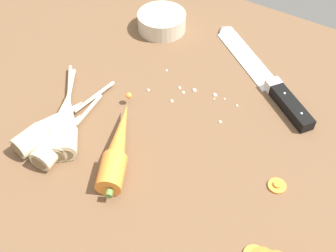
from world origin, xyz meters
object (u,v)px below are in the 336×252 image
object	(u,v)px
whole_carrot	(117,147)
carrot_slice_stray_near	(277,185)
parsnip_back	(62,123)
prep_bowl	(162,21)
parsnip_front	(67,121)
chefs_knife	(258,69)
parsnip_mid_right	(61,138)
parsnip_mid_left	(52,125)

from	to	relation	value
whole_carrot	carrot_slice_stray_near	xyz separation A→B (cm)	(25.55, 8.64, -1.74)
parsnip_back	prep_bowl	xyz separation A→B (cm)	(-1.85, 35.48, 0.17)
whole_carrot	parsnip_back	world-z (taller)	whole_carrot
parsnip_front	carrot_slice_stray_near	size ratio (longest dim) A/B	6.53
chefs_knife	carrot_slice_stray_near	world-z (taller)	chefs_knife
whole_carrot	parsnip_back	xyz separation A→B (cm)	(-11.73, -0.90, -0.12)
whole_carrot	chefs_knife	bearing A→B (deg)	71.09
parsnip_front	parsnip_mid_right	bearing A→B (deg)	-62.73
chefs_knife	whole_carrot	size ratio (longest dim) A/B	1.47
carrot_slice_stray_near	prep_bowl	world-z (taller)	prep_bowl
chefs_knife	parsnip_mid_right	bearing A→B (deg)	-119.76
parsnip_mid_left	parsnip_mid_right	world-z (taller)	same
parsnip_front	parsnip_back	size ratio (longest dim) A/B	0.98
parsnip_back	prep_bowl	size ratio (longest dim) A/B	1.81
parsnip_mid_right	parsnip_back	distance (cm)	3.43
parsnip_back	carrot_slice_stray_near	bearing A→B (deg)	14.37
parsnip_front	parsnip_mid_left	xyz separation A→B (cm)	(-1.65, -2.12, 0.00)
chefs_knife	parsnip_back	size ratio (longest dim) A/B	1.51
chefs_knife	parsnip_mid_left	size ratio (longest dim) A/B	1.31
whole_carrot	parsnip_back	bearing A→B (deg)	-175.59
parsnip_mid_left	parsnip_mid_right	distance (cm)	3.71
chefs_knife	carrot_slice_stray_near	bearing A→B (deg)	-59.37
chefs_knife	parsnip_front	world-z (taller)	parsnip_front
chefs_knife	prep_bowl	size ratio (longest dim) A/B	2.74
parsnip_front	parsnip_mid_left	bearing A→B (deg)	-127.83
parsnip_front	carrot_slice_stray_near	world-z (taller)	parsnip_front
parsnip_mid_left	parsnip_mid_right	xyz separation A→B (cm)	(3.45, -1.38, 0.00)
chefs_knife	whole_carrot	bearing A→B (deg)	-108.91
whole_carrot	carrot_slice_stray_near	bearing A→B (deg)	18.69
parsnip_back	carrot_slice_stray_near	xyz separation A→B (cm)	(37.28, 9.55, -1.62)
parsnip_mid_left	parsnip_back	bearing A→B (deg)	45.00
parsnip_mid_left	carrot_slice_stray_near	bearing A→B (deg)	15.68
parsnip_mid_right	prep_bowl	bearing A→B (deg)	96.02
carrot_slice_stray_near	prep_bowl	xyz separation A→B (cm)	(-39.13, 25.93, 1.79)
parsnip_mid_left	prep_bowl	world-z (taller)	same
carrot_slice_stray_near	chefs_knife	bearing A→B (deg)	120.63
parsnip_mid_right	carrot_slice_stray_near	world-z (taller)	parsnip_mid_right
parsnip_mid_left	parsnip_mid_right	bearing A→B (deg)	-21.76
parsnip_mid_right	prep_bowl	world-z (taller)	same
parsnip_back	parsnip_mid_right	bearing A→B (deg)	-50.63
carrot_slice_stray_near	prep_bowl	size ratio (longest dim) A/B	0.27
parsnip_back	prep_bowl	distance (cm)	35.53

